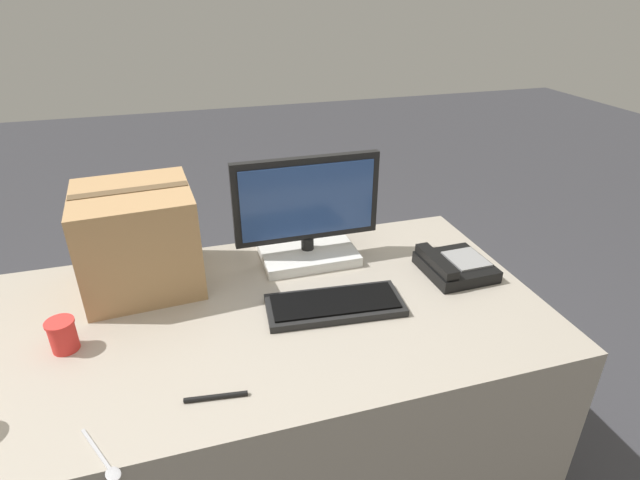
# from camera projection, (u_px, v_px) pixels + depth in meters

# --- Properties ---
(office_desk) EXTENTS (1.80, 0.90, 0.75)m
(office_desk) POSITION_uv_depth(u_px,v_px,m) (250.00, 407.00, 1.64)
(office_desk) COLOR #A89E8E
(office_desk) RESTS_ON ground_plane
(monitor) EXTENTS (0.50, 0.24, 0.37)m
(monitor) POSITION_uv_depth(u_px,v_px,m) (307.00, 220.00, 1.70)
(monitor) COLOR white
(monitor) RESTS_ON office_desk
(keyboard) EXTENTS (0.42, 0.21, 0.03)m
(keyboard) POSITION_uv_depth(u_px,v_px,m) (335.00, 305.00, 1.49)
(keyboard) COLOR black
(keyboard) RESTS_ON office_desk
(desk_phone) EXTENTS (0.22, 0.22, 0.07)m
(desk_phone) POSITION_uv_depth(u_px,v_px,m) (454.00, 266.00, 1.66)
(desk_phone) COLOR black
(desk_phone) RESTS_ON office_desk
(paper_cup_right) EXTENTS (0.07, 0.07, 0.09)m
(paper_cup_right) POSITION_uv_depth(u_px,v_px,m) (63.00, 335.00, 1.31)
(paper_cup_right) COLOR red
(paper_cup_right) RESTS_ON office_desk
(spoon) EXTENTS (0.10, 0.16, 0.00)m
(spoon) POSITION_uv_depth(u_px,v_px,m) (106.00, 463.00, 1.01)
(spoon) COLOR #B2B2B7
(spoon) RESTS_ON office_desk
(cardboard_box) EXTENTS (0.37, 0.36, 0.32)m
(cardboard_box) POSITION_uv_depth(u_px,v_px,m) (138.00, 239.00, 1.55)
(cardboard_box) COLOR tan
(cardboard_box) RESTS_ON office_desk
(pen_marker) EXTENTS (0.15, 0.03, 0.01)m
(pen_marker) POSITION_uv_depth(u_px,v_px,m) (216.00, 397.00, 1.17)
(pen_marker) COLOR black
(pen_marker) RESTS_ON office_desk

